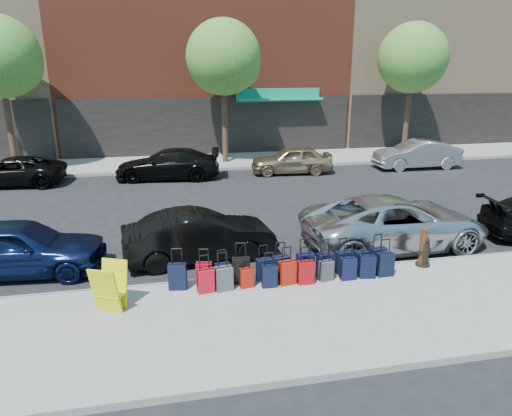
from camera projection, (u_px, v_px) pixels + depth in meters
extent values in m
plane|color=black|center=(248.00, 221.00, 15.80)|extent=(120.00, 120.00, 0.00)
cube|color=gray|center=(304.00, 316.00, 9.71)|extent=(60.00, 4.00, 0.15)
cube|color=gray|center=(215.00, 161.00, 25.12)|extent=(60.00, 4.00, 0.15)
cube|color=gray|center=(280.00, 275.00, 11.59)|extent=(60.00, 0.08, 0.15)
cube|color=gray|center=(220.00, 169.00, 23.24)|extent=(60.00, 0.08, 0.15)
cube|color=black|center=(211.00, 127.00, 26.45)|extent=(16.66, 0.15, 3.40)
cube|color=#0E8061|center=(279.00, 100.00, 26.43)|extent=(5.00, 0.91, 0.27)
cube|color=#0E8061|center=(278.00, 93.00, 26.60)|extent=(5.00, 0.10, 0.60)
cube|color=#A18362|center=(420.00, 9.00, 32.92)|extent=(15.00, 12.00, 18.00)
cube|color=black|center=(458.00, 121.00, 29.47)|extent=(14.70, 0.15, 3.40)
cylinder|color=black|center=(9.00, 121.00, 22.02)|extent=(0.30, 0.30, 4.80)
sphere|color=#346E24|center=(14.00, 65.00, 21.35)|extent=(2.58, 2.58, 2.58)
cylinder|color=black|center=(225.00, 117.00, 24.00)|extent=(0.30, 0.30, 4.80)
sphere|color=#346E24|center=(223.00, 57.00, 23.10)|extent=(3.80, 3.80, 3.80)
sphere|color=#346E24|center=(235.00, 65.00, 23.33)|extent=(2.58, 2.58, 2.58)
cylinder|color=black|center=(407.00, 113.00, 25.98)|extent=(0.30, 0.30, 4.80)
sphere|color=#346E24|center=(413.00, 58.00, 25.08)|extent=(3.80, 3.80, 3.80)
sphere|color=#346E24|center=(422.00, 65.00, 25.31)|extent=(2.58, 2.58, 2.58)
cube|color=black|center=(178.00, 277.00, 10.65)|extent=(0.45, 0.29, 0.62)
cylinder|color=black|center=(176.00, 250.00, 10.45)|extent=(0.23, 0.07, 0.03)
cube|color=#9C0A15|center=(204.00, 274.00, 10.85)|extent=(0.41, 0.27, 0.56)
cylinder|color=black|center=(203.00, 250.00, 10.66)|extent=(0.21, 0.07, 0.03)
cube|color=black|center=(223.00, 274.00, 10.86)|extent=(0.39, 0.25, 0.55)
cylinder|color=black|center=(222.00, 251.00, 10.68)|extent=(0.21, 0.06, 0.03)
cube|color=black|center=(241.00, 271.00, 10.96)|extent=(0.45, 0.30, 0.63)
cylinder|color=black|center=(241.00, 244.00, 10.75)|extent=(0.24, 0.07, 0.03)
cube|color=black|center=(264.00, 269.00, 11.10)|extent=(0.40, 0.26, 0.56)
cylinder|color=black|center=(264.00, 246.00, 10.92)|extent=(0.21, 0.07, 0.03)
cube|color=black|center=(281.00, 267.00, 11.18)|extent=(0.41, 0.26, 0.58)
cylinder|color=black|center=(281.00, 243.00, 10.99)|extent=(0.22, 0.06, 0.03)
cube|color=black|center=(305.00, 265.00, 11.26)|extent=(0.44, 0.27, 0.62)
cylinder|color=black|center=(306.00, 240.00, 11.05)|extent=(0.23, 0.06, 0.03)
cube|color=black|center=(325.00, 265.00, 11.34)|extent=(0.40, 0.24, 0.58)
cylinder|color=black|center=(326.00, 241.00, 11.14)|extent=(0.22, 0.05, 0.03)
cube|color=black|center=(343.00, 262.00, 11.49)|extent=(0.41, 0.27, 0.57)
cylinder|color=black|center=(344.00, 239.00, 11.30)|extent=(0.22, 0.07, 0.03)
cube|color=black|center=(361.00, 261.00, 11.59)|extent=(0.39, 0.26, 0.54)
cylinder|color=black|center=(362.00, 240.00, 11.41)|extent=(0.20, 0.07, 0.03)
cube|color=black|center=(378.00, 259.00, 11.67)|extent=(0.42, 0.27, 0.59)
cylinder|color=black|center=(380.00, 235.00, 11.48)|extent=(0.22, 0.06, 0.03)
cube|color=#B50B1A|center=(206.00, 281.00, 10.51)|extent=(0.41, 0.27, 0.56)
cylinder|color=black|center=(205.00, 256.00, 10.33)|extent=(0.22, 0.06, 0.03)
cube|color=#434349|center=(224.00, 279.00, 10.60)|extent=(0.43, 0.30, 0.58)
cylinder|color=black|center=(223.00, 254.00, 10.41)|extent=(0.22, 0.08, 0.03)
cube|color=#9C130A|center=(247.00, 278.00, 10.76)|extent=(0.33, 0.21, 0.47)
cylinder|color=black|center=(246.00, 258.00, 10.61)|extent=(0.18, 0.05, 0.03)
cube|color=black|center=(269.00, 276.00, 10.77)|extent=(0.36, 0.21, 0.53)
cylinder|color=black|center=(270.00, 254.00, 10.60)|extent=(0.20, 0.04, 0.03)
cube|color=#9D180A|center=(287.00, 273.00, 10.90)|extent=(0.43, 0.30, 0.58)
cylinder|color=black|center=(288.00, 248.00, 10.71)|extent=(0.22, 0.07, 0.03)
cube|color=#97090F|center=(306.00, 272.00, 10.93)|extent=(0.39, 0.23, 0.57)
cylinder|color=black|center=(307.00, 249.00, 10.75)|extent=(0.22, 0.04, 0.03)
cube|color=#37363B|center=(326.00, 271.00, 11.10)|extent=(0.37, 0.26, 0.50)
cylinder|color=black|center=(327.00, 250.00, 10.93)|extent=(0.19, 0.07, 0.03)
cube|color=black|center=(348.00, 269.00, 11.14)|extent=(0.37, 0.22, 0.55)
cylinder|color=black|center=(350.00, 246.00, 10.96)|extent=(0.21, 0.03, 0.03)
cube|color=black|center=(367.00, 267.00, 11.24)|extent=(0.42, 0.28, 0.57)
cylinder|color=black|center=(369.00, 243.00, 11.05)|extent=(0.22, 0.07, 0.03)
cube|color=black|center=(385.00, 265.00, 11.33)|extent=(0.40, 0.23, 0.59)
cylinder|color=black|center=(387.00, 241.00, 11.14)|extent=(0.22, 0.03, 0.03)
cylinder|color=black|center=(422.00, 264.00, 11.98)|extent=(0.37, 0.37, 0.06)
cylinder|color=black|center=(424.00, 253.00, 11.89)|extent=(0.25, 0.25, 0.58)
sphere|color=black|center=(425.00, 240.00, 11.78)|extent=(0.23, 0.23, 0.23)
cylinder|color=black|center=(424.00, 251.00, 11.87)|extent=(0.42, 0.23, 0.10)
cylinder|color=#38190C|center=(423.00, 248.00, 11.83)|extent=(0.17, 0.17, 1.01)
cylinder|color=#38190C|center=(425.00, 229.00, 11.67)|extent=(0.19, 0.19, 0.04)
cube|color=yellow|center=(105.00, 291.00, 9.50)|extent=(0.64, 0.48, 1.05)
cube|color=yellow|center=(114.00, 283.00, 9.86)|extent=(0.64, 0.48, 1.05)
cube|color=yellow|center=(111.00, 294.00, 9.73)|extent=(0.69, 0.59, 0.02)
imported|color=#0D173C|center=(18.00, 248.00, 11.64)|extent=(4.41, 2.08, 1.46)
imported|color=black|center=(200.00, 236.00, 12.55)|extent=(4.31, 1.94, 1.37)
imported|color=silver|center=(395.00, 222.00, 13.40)|extent=(5.56, 2.75, 1.52)
imported|color=black|center=(11.00, 171.00, 20.29)|extent=(4.71, 2.48, 1.26)
imported|color=black|center=(168.00, 164.00, 21.43)|extent=(5.03, 2.52, 1.40)
imported|color=tan|center=(292.00, 160.00, 22.51)|extent=(4.12, 1.96, 1.36)
imported|color=#B8BBC0|center=(417.00, 154.00, 23.62)|extent=(4.45, 1.63, 1.46)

